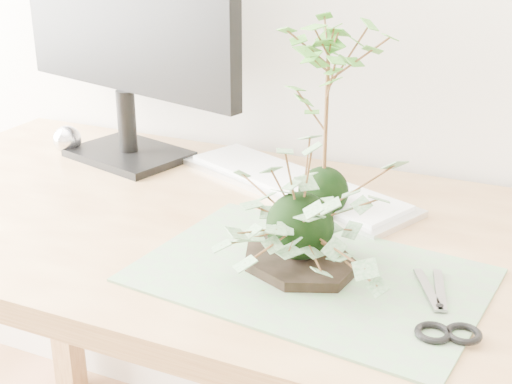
% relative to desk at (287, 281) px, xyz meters
% --- Properties ---
extents(desk, '(1.60, 0.70, 0.74)m').
position_rel_desk_xyz_m(desk, '(0.00, 0.00, 0.00)').
color(desk, tan).
rests_on(desk, ground_plane).
extents(cutting_mat, '(0.50, 0.36, 0.00)m').
position_rel_desk_xyz_m(cutting_mat, '(0.08, -0.12, 0.09)').
color(cutting_mat, slate).
rests_on(cutting_mat, desk).
extents(stone_dish, '(0.24, 0.24, 0.01)m').
position_rel_desk_xyz_m(stone_dish, '(0.06, -0.10, 0.10)').
color(stone_dish, black).
rests_on(stone_dish, cutting_mat).
extents(ivy_kokedama, '(0.32, 0.32, 0.19)m').
position_rel_desk_xyz_m(ivy_kokedama, '(0.06, -0.10, 0.20)').
color(ivy_kokedama, black).
rests_on(ivy_kokedama, stone_dish).
extents(maple_kokedama, '(0.25, 0.25, 0.35)m').
position_rel_desk_xyz_m(maple_kokedama, '(0.03, 0.09, 0.33)').
color(maple_kokedama, black).
rests_on(maple_kokedama, desk).
extents(keyboard, '(0.50, 0.32, 0.02)m').
position_rel_desk_xyz_m(keyboard, '(-0.06, 0.18, 0.10)').
color(keyboard, silver).
rests_on(keyboard, desk).
extents(monitor, '(0.56, 0.22, 0.51)m').
position_rel_desk_xyz_m(monitor, '(-0.43, 0.20, 0.38)').
color(monitor, black).
rests_on(monitor, desk).
extents(foil_ball, '(0.06, 0.06, 0.06)m').
position_rel_desk_xyz_m(foil_ball, '(-0.57, 0.17, 0.12)').
color(foil_ball, silver).
rests_on(foil_ball, desk).
extents(scissors, '(0.09, 0.19, 0.01)m').
position_rel_desk_xyz_m(scissors, '(0.27, -0.18, 0.10)').
color(scissors, gray).
rests_on(scissors, cutting_mat).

